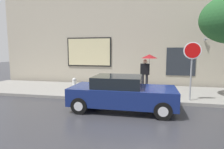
# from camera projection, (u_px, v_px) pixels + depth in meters

# --- Properties ---
(ground_plane) EXTENTS (60.00, 60.00, 0.00)m
(ground_plane) POSITION_uv_depth(u_px,v_px,m) (129.00, 110.00, 7.71)
(ground_plane) COLOR #333338
(sidewalk) EXTENTS (20.00, 4.00, 0.15)m
(sidewalk) POSITION_uv_depth(u_px,v_px,m) (135.00, 92.00, 10.62)
(sidewalk) COLOR gray
(sidewalk) RESTS_ON ground
(building_facade) EXTENTS (20.00, 0.67, 7.00)m
(building_facade) POSITION_uv_depth(u_px,v_px,m) (138.00, 34.00, 12.62)
(building_facade) COLOR #B2A893
(building_facade) RESTS_ON ground
(parked_car) EXTENTS (4.18, 1.88, 1.39)m
(parked_car) POSITION_uv_depth(u_px,v_px,m) (122.00, 93.00, 7.60)
(parked_car) COLOR navy
(parked_car) RESTS_ON ground
(fire_hydrant) EXTENTS (0.30, 0.44, 0.78)m
(fire_hydrant) POSITION_uv_depth(u_px,v_px,m) (74.00, 85.00, 10.30)
(fire_hydrant) COLOR white
(fire_hydrant) RESTS_ON sidewalk
(pedestrian_with_umbrella) EXTENTS (0.95, 0.92, 2.04)m
(pedestrian_with_umbrella) POSITION_uv_depth(u_px,v_px,m) (148.00, 63.00, 10.68)
(pedestrian_with_umbrella) COLOR black
(pedestrian_with_umbrella) RESTS_ON sidewalk
(stop_sign) EXTENTS (0.76, 0.10, 2.64)m
(stop_sign) POSITION_uv_depth(u_px,v_px,m) (192.00, 59.00, 8.31)
(stop_sign) COLOR gray
(stop_sign) RESTS_ON sidewalk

